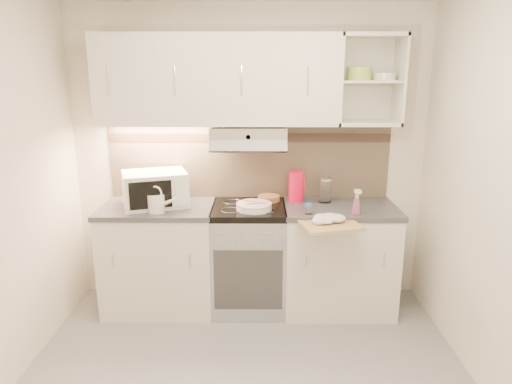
% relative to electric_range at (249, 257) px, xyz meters
% --- Properties ---
extents(room_shell, '(3.04, 2.84, 2.52)m').
position_rel_electric_range_xyz_m(room_shell, '(0.00, -0.73, 1.18)').
color(room_shell, silver).
rests_on(room_shell, ground).
extents(base_cabinet_left, '(0.90, 0.60, 0.86)m').
position_rel_electric_range_xyz_m(base_cabinet_left, '(-0.75, 0.00, -0.02)').
color(base_cabinet_left, silver).
rests_on(base_cabinet_left, ground).
extents(worktop_left, '(0.92, 0.62, 0.04)m').
position_rel_electric_range_xyz_m(worktop_left, '(-0.75, 0.00, 0.43)').
color(worktop_left, '#47474C').
rests_on(worktop_left, base_cabinet_left).
extents(base_cabinet_right, '(0.90, 0.60, 0.86)m').
position_rel_electric_range_xyz_m(base_cabinet_right, '(0.75, 0.00, -0.02)').
color(base_cabinet_right, silver).
rests_on(base_cabinet_right, ground).
extents(worktop_right, '(0.92, 0.62, 0.04)m').
position_rel_electric_range_xyz_m(worktop_right, '(0.75, 0.00, 0.43)').
color(worktop_right, '#47474C').
rests_on(worktop_right, base_cabinet_right).
extents(electric_range, '(0.60, 0.60, 0.90)m').
position_rel_electric_range_xyz_m(electric_range, '(0.00, 0.00, 0.00)').
color(electric_range, '#B7B7BC').
rests_on(electric_range, ground).
extents(microwave, '(0.59, 0.51, 0.28)m').
position_rel_electric_range_xyz_m(microwave, '(-0.76, 0.01, 0.59)').
color(microwave, silver).
rests_on(microwave, worktop_left).
extents(watering_can, '(0.25, 0.14, 0.21)m').
position_rel_electric_range_xyz_m(watering_can, '(-0.71, -0.17, 0.53)').
color(watering_can, silver).
rests_on(watering_can, worktop_left).
extents(plate_stack, '(0.28, 0.28, 0.06)m').
position_rel_electric_range_xyz_m(plate_stack, '(0.04, -0.10, 0.48)').
color(plate_stack, white).
rests_on(plate_stack, electric_range).
extents(bread_loaf, '(0.18, 0.18, 0.05)m').
position_rel_electric_range_xyz_m(bread_loaf, '(0.17, 0.16, 0.47)').
color(bread_loaf, olive).
rests_on(bread_loaf, electric_range).
extents(pink_pitcher, '(0.14, 0.13, 0.26)m').
position_rel_electric_range_xyz_m(pink_pitcher, '(0.40, 0.15, 0.58)').
color(pink_pitcher, red).
rests_on(pink_pitcher, worktop_right).
extents(glass_jar, '(0.11, 0.11, 0.21)m').
position_rel_electric_range_xyz_m(glass_jar, '(0.64, 0.12, 0.55)').
color(glass_jar, white).
rests_on(glass_jar, worktop_right).
extents(spice_jar, '(0.06, 0.06, 0.08)m').
position_rel_electric_range_xyz_m(spice_jar, '(0.47, -0.21, 0.49)').
color(spice_jar, white).
rests_on(spice_jar, worktop_right).
extents(spray_bottle, '(0.08, 0.08, 0.21)m').
position_rel_electric_range_xyz_m(spray_bottle, '(0.83, -0.22, 0.53)').
color(spray_bottle, pink).
rests_on(spray_bottle, worktop_right).
extents(cutting_board, '(0.49, 0.46, 0.02)m').
position_rel_electric_range_xyz_m(cutting_board, '(0.60, -0.36, 0.42)').
color(cutting_board, tan).
rests_on(cutting_board, base_cabinet_right).
extents(dish_towel, '(0.36, 0.33, 0.08)m').
position_rel_electric_range_xyz_m(dish_towel, '(0.59, -0.40, 0.47)').
color(dish_towel, silver).
rests_on(dish_towel, cutting_board).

